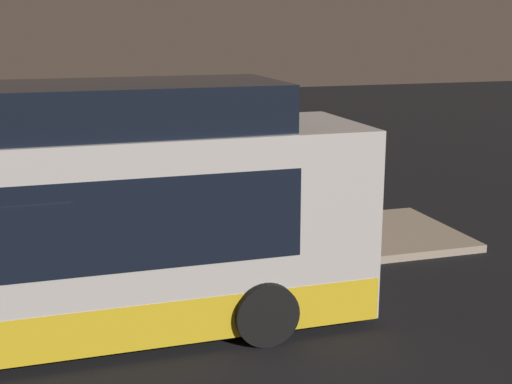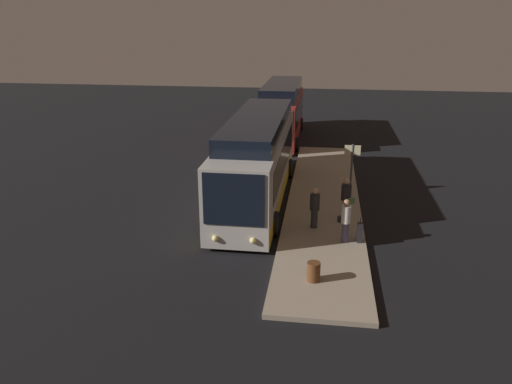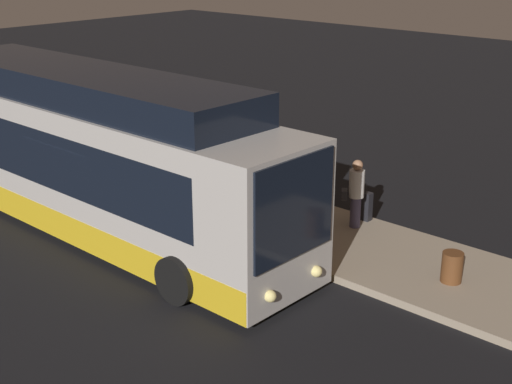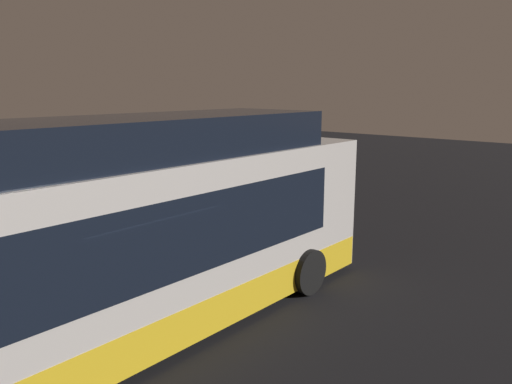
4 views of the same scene
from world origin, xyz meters
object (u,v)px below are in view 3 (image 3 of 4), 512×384
at_px(passenger_waiting, 280,169).
at_px(passenger_with_bags, 286,193).
at_px(bus_lead, 98,160).
at_px(passenger_boarding, 356,191).
at_px(sign_post, 200,123).
at_px(trash_bin, 452,267).
at_px(suitcase, 365,206).

height_order(passenger_waiting, passenger_with_bags, passenger_waiting).
relative_size(bus_lead, passenger_boarding, 7.09).
height_order(bus_lead, passenger_boarding, bus_lead).
distance_m(bus_lead, sign_post, 4.63).
height_order(passenger_boarding, trash_bin, passenger_boarding).
xyz_separation_m(passenger_waiting, passenger_with_bags, (1.28, -1.30, -0.02)).
bearing_deg(passenger_boarding, passenger_waiting, 52.70).
relative_size(passenger_boarding, passenger_waiting, 0.99).
distance_m(bus_lead, passenger_waiting, 4.80).
relative_size(bus_lead, passenger_with_bags, 7.22).
distance_m(passenger_waiting, passenger_with_bags, 1.82).
height_order(passenger_boarding, suitcase, passenger_boarding).
bearing_deg(trash_bin, bus_lead, -159.62).
distance_m(passenger_waiting, trash_bin, 5.83).
bearing_deg(passenger_waiting, sign_post, -141.99).
relative_size(bus_lead, passenger_waiting, 6.99).
bearing_deg(suitcase, bus_lead, -135.41).
relative_size(passenger_boarding, suitcase, 1.77).
bearing_deg(trash_bin, passenger_boarding, 161.13).
bearing_deg(suitcase, passenger_waiting, -168.90).
bearing_deg(suitcase, passenger_with_bags, -122.31).
bearing_deg(passenger_with_bags, suitcase, -156.29).
distance_m(suitcase, sign_post, 5.94).
distance_m(passenger_boarding, passenger_with_bags, 1.70).
height_order(passenger_with_bags, trash_bin, passenger_with_bags).
relative_size(passenger_waiting, trash_bin, 2.69).
distance_m(bus_lead, passenger_boarding, 6.30).
bearing_deg(passenger_waiting, trash_bin, 31.82).
bearing_deg(passenger_boarding, passenger_with_bags, 99.87).
bearing_deg(bus_lead, trash_bin, 20.38).
bearing_deg(trash_bin, sign_post, 170.47).
height_order(passenger_boarding, passenger_waiting, passenger_waiting).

